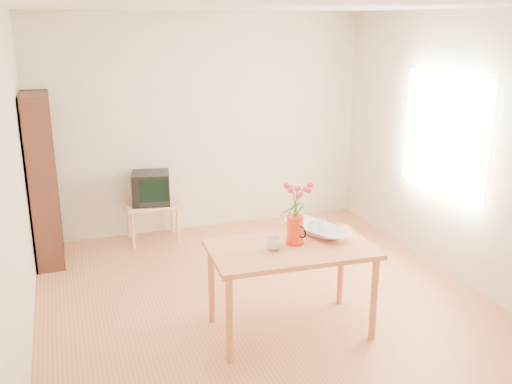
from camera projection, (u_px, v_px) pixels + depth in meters
name	position (u px, v px, depth m)	size (l,w,h in m)	color
room	(271.00, 167.00, 4.82)	(4.50, 4.50, 4.50)	#AA623C
table	(291.00, 257.00, 4.60)	(1.35, 0.81, 0.75)	#C06A41
tv_stand	(152.00, 209.00, 6.64)	(0.60, 0.45, 0.46)	tan
bookshelf	(43.00, 186.00, 5.95)	(0.28, 0.70, 1.80)	black
pitcher	(295.00, 231.00, 4.62)	(0.15, 0.23, 0.24)	red
flowers	(296.00, 195.00, 4.53)	(0.27, 0.27, 0.38)	#F2395E
mug	(274.00, 244.00, 4.51)	(0.12, 0.12, 0.10)	white
bowl	(317.00, 211.00, 4.81)	(0.43, 0.43, 0.40)	white
teacup_a	(313.00, 216.00, 4.81)	(0.06, 0.06, 0.06)	white
teacup_b	(321.00, 214.00, 4.85)	(0.07, 0.07, 0.06)	white
television	(151.00, 187.00, 6.57)	(0.48, 0.46, 0.37)	black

